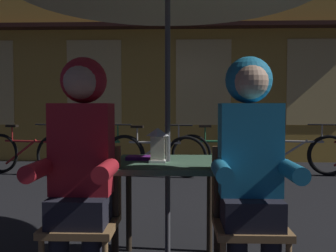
{
  "coord_description": "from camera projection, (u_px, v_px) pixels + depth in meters",
  "views": [
    {
      "loc": [
        0.09,
        -2.57,
        1.11
      ],
      "look_at": [
        0.0,
        0.07,
        0.98
      ],
      "focal_mm": 40.74,
      "sensor_mm": 36.0,
      "label": 1
    }
  ],
  "objects": [
    {
      "name": "chair_left",
      "position": [
        84.0,
        212.0,
        2.25
      ],
      "size": [
        0.4,
        0.4,
        0.87
      ],
      "color": "olive",
      "rests_on": "ground_plane"
    },
    {
      "name": "cafe_table",
      "position": [
        168.0,
        176.0,
        2.59
      ],
      "size": [
        0.72,
        0.72,
        0.74
      ],
      "color": "#42664C",
      "rests_on": "ground_plane"
    },
    {
      "name": "book",
      "position": [
        141.0,
        158.0,
        2.68
      ],
      "size": [
        0.2,
        0.15,
        0.02
      ],
      "primitive_type": "cube",
      "rotation": [
        0.0,
        0.0,
        -0.03
      ],
      "color": "#661E7A",
      "rests_on": "cafe_table"
    },
    {
      "name": "bicycle_fifth",
      "position": [
        296.0,
        153.0,
        6.24
      ],
      "size": [
        1.65,
        0.4,
        0.84
      ],
      "color": "black",
      "rests_on": "ground_plane"
    },
    {
      "name": "bicycle_fourth",
      "position": [
        222.0,
        153.0,
        6.27
      ],
      "size": [
        1.68,
        0.08,
        0.84
      ],
      "color": "black",
      "rests_on": "ground_plane"
    },
    {
      "name": "lantern",
      "position": [
        158.0,
        144.0,
        2.54
      ],
      "size": [
        0.11,
        0.11,
        0.23
      ],
      "color": "white",
      "rests_on": "cafe_table"
    },
    {
      "name": "person_right_hooded",
      "position": [
        250.0,
        154.0,
        2.14
      ],
      "size": [
        0.45,
        0.56,
        1.4
      ],
      "color": "black",
      "rests_on": "ground_plane"
    },
    {
      "name": "bicycle_second",
      "position": [
        95.0,
        153.0,
        6.24
      ],
      "size": [
        1.67,
        0.29,
        0.84
      ],
      "color": "black",
      "rests_on": "ground_plane"
    },
    {
      "name": "chair_right",
      "position": [
        248.0,
        213.0,
        2.22
      ],
      "size": [
        0.4,
        0.4,
        0.87
      ],
      "color": "olive",
      "rests_on": "ground_plane"
    },
    {
      "name": "person_left_hooded",
      "position": [
        81.0,
        153.0,
        2.17
      ],
      "size": [
        0.45,
        0.56,
        1.4
      ],
      "color": "black",
      "rests_on": "ground_plane"
    },
    {
      "name": "bicycle_nearest",
      "position": [
        27.0,
        153.0,
        6.28
      ],
      "size": [
        1.64,
        0.45,
        0.84
      ],
      "color": "black",
      "rests_on": "ground_plane"
    },
    {
      "name": "bicycle_third",
      "position": [
        154.0,
        155.0,
        6.06
      ],
      "size": [
        1.67,
        0.31,
        0.84
      ],
      "color": "black",
      "rests_on": "ground_plane"
    },
    {
      "name": "shopfront_building",
      "position": [
        150.0,
        11.0,
        7.87
      ],
      "size": [
        10.0,
        0.93,
        6.2
      ],
      "color": "gold",
      "rests_on": "ground_plane"
    }
  ]
}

